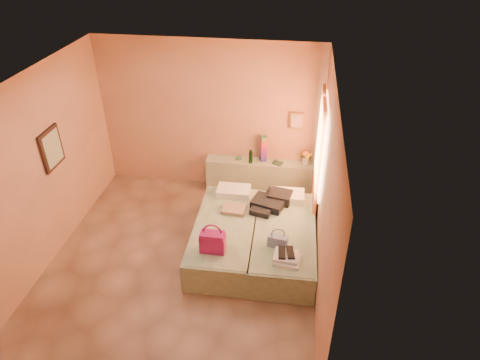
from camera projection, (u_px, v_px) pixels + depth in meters
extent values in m
plane|color=tan|center=(183.00, 262.00, 6.55)|extent=(4.50, 4.50, 0.00)
cube|color=tan|center=(210.00, 117.00, 7.67)|extent=(4.00, 0.02, 2.80)
cube|color=tan|center=(38.00, 174.00, 6.04)|extent=(0.02, 4.50, 2.80)
cube|color=tan|center=(325.00, 198.00, 5.55)|extent=(0.02, 4.50, 2.80)
cube|color=silver|center=(166.00, 87.00, 5.04)|extent=(4.00, 4.50, 0.02)
cube|color=beige|center=(323.00, 146.00, 6.54)|extent=(0.02, 1.10, 1.40)
cube|color=orange|center=(318.00, 170.00, 6.61)|extent=(0.05, 0.55, 2.20)
cube|color=orange|center=(318.00, 152.00, 7.11)|extent=(0.05, 0.45, 2.20)
cube|color=black|center=(51.00, 148.00, 6.26)|extent=(0.04, 0.50, 0.60)
cube|color=gold|center=(296.00, 121.00, 7.43)|extent=(0.25, 0.04, 0.30)
cube|color=#ABB998|center=(261.00, 177.00, 8.00)|extent=(2.05, 0.30, 0.65)
cube|color=#A8C49E|center=(226.00, 236.00, 6.67)|extent=(0.94, 2.02, 0.50)
cube|color=#A8C49E|center=(283.00, 242.00, 6.56)|extent=(0.94, 2.02, 0.50)
cylinder|color=#14381A|center=(251.00, 157.00, 7.72)|extent=(0.08, 0.08, 0.25)
cube|color=#AC1564|center=(263.00, 148.00, 7.74)|extent=(0.14, 0.14, 0.49)
cylinder|color=#4C8C60|center=(238.00, 158.00, 7.90)|extent=(0.15, 0.15, 0.03)
cube|color=#26482F|center=(278.00, 163.00, 7.75)|extent=(0.20, 0.17, 0.03)
cube|color=silver|center=(306.00, 156.00, 7.70)|extent=(0.23, 0.23, 0.29)
cube|color=#AC1564|center=(213.00, 241.00, 5.94)|extent=(0.35, 0.20, 0.33)
cube|color=#9D8465|center=(234.00, 209.00, 6.80)|extent=(0.38, 0.31, 0.06)
cube|color=black|center=(271.00, 202.00, 6.86)|extent=(0.65, 0.65, 0.16)
cube|color=#3E5494|center=(278.00, 241.00, 6.06)|extent=(0.29, 0.16, 0.18)
cube|color=white|center=(287.00, 258.00, 5.82)|extent=(0.39, 0.34, 0.10)
cube|color=black|center=(286.00, 253.00, 5.82)|extent=(0.21, 0.26, 0.03)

